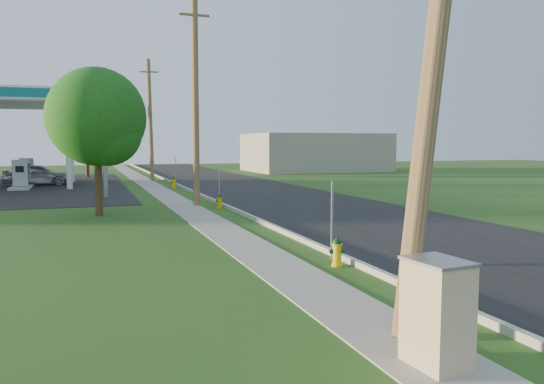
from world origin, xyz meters
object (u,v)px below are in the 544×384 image
Objects in this scene: hydrant_mid at (220,201)px; utility_pole_mid at (195,100)px; price_pylon at (103,97)px; utility_cabinet at (437,314)px; fuel_pump_ne at (20,178)px; utility_pole_near at (439,13)px; car_silver at (38,174)px; hydrant_far at (174,182)px; fuel_pump_se at (27,175)px; utility_pole_far at (150,120)px; tree_verge at (99,121)px; hydrant_near at (337,252)px; tree_lot at (87,125)px.

utility_pole_mid is at bearing 118.34° from hydrant_mid.
utility_cabinet is at bearing -82.56° from price_pylon.
price_pylon reaches higher than fuel_pump_ne.
utility_pole_near reaches higher than car_silver.
price_pylon reaches higher than hydrant_far.
fuel_pump_se reaches higher than utility_cabinet.
utility_pole_far is at bearing -76.44° from car_silver.
utility_pole_near is 1.59× the size of tree_verge.
utility_pole_mid is at bearing 90.00° from utility_pole_near.
fuel_pump_ne is 10.17m from price_pylon.
price_pylon reaches higher than utility_cabinet.
utility_pole_near is 12.32× the size of hydrant_far.
hydrant_mid is at bearing -62.31° from fuel_pump_se.
hydrant_near is (4.56, -18.97, -5.08)m from price_pylon.
fuel_pump_ne is 4.83× the size of hydrant_mid.
utility_pole_mid is 19.65m from fuel_pump_se.
utility_cabinet is at bearing -123.00° from utility_pole_near.
fuel_pump_se reaches higher than car_silver.
utility_cabinet is (8.21, -36.07, -0.00)m from fuel_pump_se.
car_silver is at bearing -166.95° from utility_pole_far.
fuel_pump_se is 2.24× the size of utility_cabinet.
tree_verge is at bearing -73.37° from fuel_pump_ne.
fuel_pump_se is 0.45× the size of tree_lot.
utility_pole_mid reaches higher than fuel_pump_ne.
utility_pole_mid is at bearing -62.37° from fuel_pump_se.
utility_pole_near reaches higher than tree_lot.
fuel_pump_se is at bearing 117.69° from hydrant_mid.
fuel_pump_se reaches higher than hydrant_mid.
fuel_pump_ne reaches higher than hydrant_far.
utility_pole_near reaches higher than fuel_pump_ne.
fuel_pump_se is 0.71× the size of car_silver.
utility_pole_mid is at bearing 92.82° from hydrant_near.
tree_lot is 15.52m from hydrant_far.
hydrant_mid is at bearing 87.34° from utility_pole_near.
price_pylon is 20.16m from hydrant_near.
tree_lot is at bearing 90.62° from tree_verge.
tree_lot reaches higher than utility_cabinet.
tree_verge is at bearing -152.46° from utility_pole_mid.
utility_pole_far is 8.67m from hydrant_far.
tree_lot reaches higher than price_pylon.
utility_pole_far is 1.34× the size of tree_lot.
hydrant_far is 29.66m from utility_cabinet.
fuel_pump_se is (-8.90, -1.00, -4.08)m from utility_pole_far.
price_pylon is at bearing -131.60° from hydrant_far.
tree_verge is (-4.34, 15.74, -0.97)m from utility_pole_near.
tree_verge is at bearing -76.69° from fuel_pump_se.
utility_pole_mid is at bearing 27.54° from tree_verge.
utility_pole_mid is 1.03× the size of utility_pole_far.
utility_pole_mid is at bearing -90.00° from utility_pole_far.
utility_pole_near is at bearing -83.79° from tree_lot.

